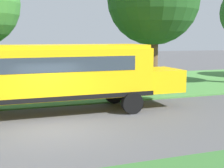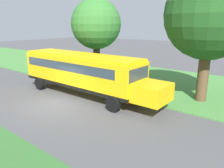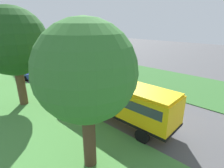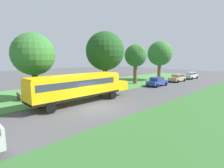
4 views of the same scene
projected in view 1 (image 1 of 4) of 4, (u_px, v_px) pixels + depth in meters
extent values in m
plane|color=#4C4C4F|center=(55.00, 130.00, 11.82)|extent=(120.00, 120.00, 0.00)
cube|color=#47843D|center=(31.00, 89.00, 21.14)|extent=(12.00, 80.00, 0.08)
cube|color=yellow|center=(35.00, 73.00, 13.92)|extent=(2.50, 10.50, 2.20)
cube|color=yellow|center=(159.00, 79.00, 16.04)|extent=(2.20, 1.90, 1.10)
cube|color=yellow|center=(34.00, 47.00, 13.74)|extent=(2.35, 10.29, 0.16)
cube|color=black|center=(36.00, 95.00, 14.06)|extent=(2.54, 10.54, 0.20)
cube|color=#2D3842|center=(28.00, 63.00, 13.75)|extent=(2.53, 9.24, 0.64)
cube|color=#2D3842|center=(141.00, 60.00, 15.56)|extent=(2.25, 0.12, 0.80)
cylinder|color=red|center=(89.00, 65.00, 16.18)|extent=(0.03, 0.44, 0.44)
cylinder|color=black|center=(114.00, 94.00, 16.67)|extent=(0.30, 1.00, 1.00)
cylinder|color=black|center=(132.00, 103.00, 14.34)|extent=(0.30, 1.00, 1.00)
cylinder|color=brown|center=(152.00, 63.00, 20.38)|extent=(0.75, 0.75, 3.73)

